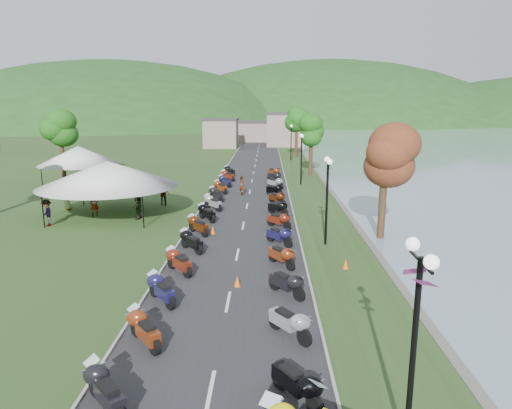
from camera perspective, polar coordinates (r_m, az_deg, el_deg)
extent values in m
cube|color=#2B2B2D|center=(48.17, -0.50, 2.95)|extent=(7.00, 120.00, 0.02)
cube|color=gray|center=(92.71, -0.83, 9.11)|extent=(18.00, 16.00, 5.00)
imported|color=slate|center=(35.16, -19.43, -1.39)|extent=(0.79, 0.73, 1.75)
imported|color=slate|center=(43.36, -15.36, 1.42)|extent=(0.99, 0.69, 1.84)
imported|color=slate|center=(33.56, -24.52, -2.45)|extent=(1.10, 1.21, 1.80)
cone|color=#F2590C|center=(20.65, -2.36, -9.59)|extent=(0.32, 0.32, 0.50)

